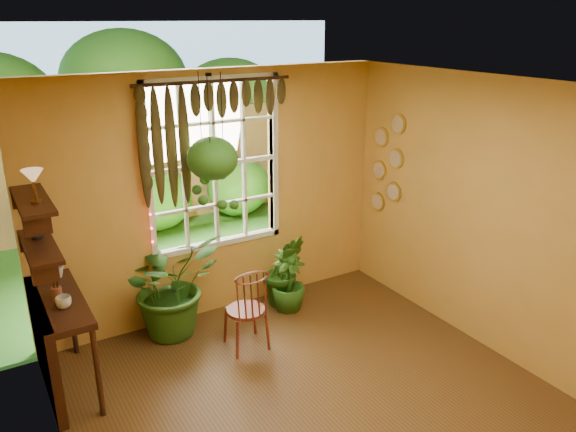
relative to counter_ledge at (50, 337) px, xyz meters
name	(u,v)px	position (x,y,z in m)	size (l,w,h in m)	color
floor	(333,420)	(1.91, -1.60, -0.55)	(4.50, 4.50, 0.00)	brown
ceiling	(344,93)	(1.91, -1.60, 2.15)	(4.50, 4.50, 0.00)	silver
wall_back	(217,197)	(1.91, 0.65, 0.80)	(4.00, 4.00, 0.00)	gold
wall_left	(59,349)	(-0.09, -1.60, 0.80)	(4.50, 4.50, 0.00)	gold
wall_right	(513,226)	(3.91, -1.60, 0.80)	(4.50, 4.50, 0.00)	gold
window	(214,165)	(1.91, 0.68, 1.15)	(1.52, 0.10, 1.86)	white
valance_vine	(209,113)	(1.82, 0.56, 1.73)	(1.70, 0.12, 1.10)	#321A0D
string_lights	(147,171)	(1.15, 0.59, 1.20)	(0.03, 0.03, 1.54)	#FF2633
wall_plates	(387,165)	(3.89, 0.19, 1.00)	(0.04, 0.32, 1.10)	beige
counter_ledge	(50,337)	(0.00, 0.00, 0.00)	(0.40, 1.20, 0.90)	#321A0D
shelf_lower	(40,246)	(0.03, 0.00, 0.85)	(0.25, 0.90, 0.04)	#321A0D
shelf_upper	(32,200)	(0.03, 0.00, 1.25)	(0.25, 0.90, 0.04)	#321A0D
backyard	(123,130)	(2.15, 5.27, 0.73)	(14.00, 10.00, 12.00)	#29621C
windsor_chair	(247,321)	(1.80, -0.25, -0.25)	(0.42, 0.44, 1.04)	brown
potted_plant_left	(171,284)	(1.26, 0.42, 0.01)	(1.02, 0.88, 1.13)	#205115
potted_plant_mid	(284,270)	(2.58, 0.35, -0.11)	(0.48, 0.39, 0.88)	#205115
potted_plant_right	(288,281)	(2.55, 0.22, -0.20)	(0.40, 0.40, 0.71)	#205115
hanging_basket	(212,161)	(1.72, 0.27, 1.30)	(0.50, 0.50, 1.38)	black
cup_a	(64,302)	(0.13, -0.20, 0.40)	(0.13, 0.13, 0.10)	silver
cup_b	(58,272)	(0.19, 0.44, 0.40)	(0.11, 0.11, 0.11)	beige
brush_jar	(56,285)	(0.11, -0.01, 0.48)	(0.09, 0.09, 0.32)	brown
shelf_vase	(36,231)	(0.04, 0.15, 0.93)	(0.13, 0.13, 0.14)	#B2AD99
tiffany_lamp	(33,179)	(0.05, -0.17, 1.47)	(0.16, 0.16, 0.27)	brown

